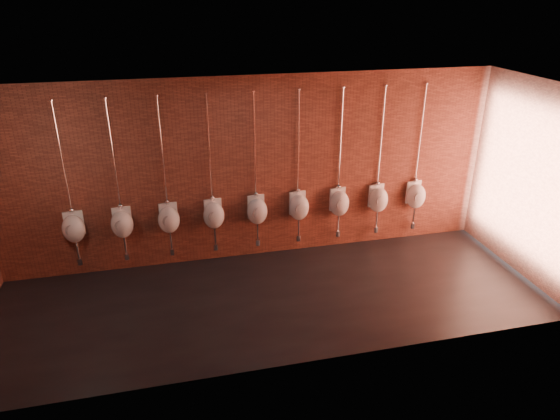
{
  "coord_description": "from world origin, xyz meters",
  "views": [
    {
      "loc": [
        -1.4,
        -6.39,
        4.46
      ],
      "look_at": [
        0.31,
        0.9,
        1.1
      ],
      "focal_mm": 32.0,
      "sensor_mm": 36.0,
      "label": 1
    }
  ],
  "objects_px": {
    "urinal_0": "(74,228)",
    "urinal_2": "(169,219)",
    "urinal_3": "(214,214)",
    "urinal_6": "(339,202)",
    "urinal_5": "(299,206)",
    "urinal_8": "(416,195)",
    "urinal_4": "(257,210)",
    "urinal_7": "(378,199)",
    "urinal_1": "(122,223)"
  },
  "relations": [
    {
      "from": "urinal_0",
      "to": "urinal_4",
      "type": "relative_size",
      "value": 1.0
    },
    {
      "from": "urinal_6",
      "to": "urinal_7",
      "type": "height_order",
      "value": "same"
    },
    {
      "from": "urinal_0",
      "to": "urinal_6",
      "type": "bearing_deg",
      "value": 0.0
    },
    {
      "from": "urinal_4",
      "to": "urinal_7",
      "type": "distance_m",
      "value": 2.25
    },
    {
      "from": "urinal_2",
      "to": "urinal_7",
      "type": "bearing_deg",
      "value": 0.0
    },
    {
      "from": "urinal_1",
      "to": "urinal_2",
      "type": "bearing_deg",
      "value": 0.0
    },
    {
      "from": "urinal_3",
      "to": "urinal_4",
      "type": "xyz_separation_m",
      "value": [
        0.75,
        0.0,
        0.0
      ]
    },
    {
      "from": "urinal_5",
      "to": "urinal_8",
      "type": "distance_m",
      "value": 2.25
    },
    {
      "from": "urinal_6",
      "to": "urinal_8",
      "type": "bearing_deg",
      "value": 0.0
    },
    {
      "from": "urinal_1",
      "to": "urinal_3",
      "type": "xyz_separation_m",
      "value": [
        1.5,
        0.0,
        0.0
      ]
    },
    {
      "from": "urinal_4",
      "to": "urinal_7",
      "type": "xyz_separation_m",
      "value": [
        2.25,
        0.0,
        0.0
      ]
    },
    {
      "from": "urinal_0",
      "to": "urinal_5",
      "type": "xyz_separation_m",
      "value": [
        3.76,
        0.0,
        0.0
      ]
    },
    {
      "from": "urinal_8",
      "to": "urinal_2",
      "type": "bearing_deg",
      "value": 180.0
    },
    {
      "from": "urinal_5",
      "to": "urinal_4",
      "type": "bearing_deg",
      "value": 180.0
    },
    {
      "from": "urinal_2",
      "to": "urinal_8",
      "type": "xyz_separation_m",
      "value": [
        4.51,
        0.0,
        0.0
      ]
    },
    {
      "from": "urinal_0",
      "to": "urinal_2",
      "type": "xyz_separation_m",
      "value": [
        1.5,
        0.0,
        0.0
      ]
    },
    {
      "from": "urinal_1",
      "to": "urinal_6",
      "type": "xyz_separation_m",
      "value": [
        3.76,
        0.0,
        0.0
      ]
    },
    {
      "from": "urinal_7",
      "to": "urinal_8",
      "type": "distance_m",
      "value": 0.75
    },
    {
      "from": "urinal_0",
      "to": "urinal_6",
      "type": "xyz_separation_m",
      "value": [
        4.51,
        0.0,
        0.0
      ]
    },
    {
      "from": "urinal_4",
      "to": "urinal_8",
      "type": "relative_size",
      "value": 1.0
    },
    {
      "from": "urinal_2",
      "to": "urinal_0",
      "type": "bearing_deg",
      "value": 180.0
    },
    {
      "from": "urinal_0",
      "to": "urinal_3",
      "type": "distance_m",
      "value": 2.25
    },
    {
      "from": "urinal_7",
      "to": "urinal_8",
      "type": "bearing_deg",
      "value": 0.0
    },
    {
      "from": "urinal_3",
      "to": "urinal_6",
      "type": "bearing_deg",
      "value": 0.0
    },
    {
      "from": "urinal_4",
      "to": "urinal_2",
      "type": "bearing_deg",
      "value": 180.0
    },
    {
      "from": "urinal_1",
      "to": "urinal_6",
      "type": "height_order",
      "value": "same"
    },
    {
      "from": "urinal_5",
      "to": "urinal_6",
      "type": "xyz_separation_m",
      "value": [
        0.75,
        0.0,
        0.0
      ]
    },
    {
      "from": "urinal_0",
      "to": "urinal_6",
      "type": "relative_size",
      "value": 1.0
    },
    {
      "from": "urinal_0",
      "to": "urinal_7",
      "type": "bearing_deg",
      "value": 0.0
    },
    {
      "from": "urinal_1",
      "to": "urinal_7",
      "type": "xyz_separation_m",
      "value": [
        4.51,
        0.0,
        0.0
      ]
    },
    {
      "from": "urinal_1",
      "to": "urinal_7",
      "type": "distance_m",
      "value": 4.51
    },
    {
      "from": "urinal_4",
      "to": "urinal_5",
      "type": "relative_size",
      "value": 1.0
    },
    {
      "from": "urinal_3",
      "to": "urinal_4",
      "type": "distance_m",
      "value": 0.75
    },
    {
      "from": "urinal_1",
      "to": "urinal_2",
      "type": "xyz_separation_m",
      "value": [
        0.75,
        0.0,
        0.0
      ]
    },
    {
      "from": "urinal_3",
      "to": "urinal_4",
      "type": "relative_size",
      "value": 1.0
    },
    {
      "from": "urinal_7",
      "to": "urinal_3",
      "type": "bearing_deg",
      "value": 180.0
    },
    {
      "from": "urinal_7",
      "to": "urinal_4",
      "type": "bearing_deg",
      "value": 180.0
    },
    {
      "from": "urinal_0",
      "to": "urinal_1",
      "type": "height_order",
      "value": "same"
    },
    {
      "from": "urinal_6",
      "to": "urinal_3",
      "type": "bearing_deg",
      "value": 180.0
    },
    {
      "from": "urinal_3",
      "to": "urinal_6",
      "type": "distance_m",
      "value": 2.25
    },
    {
      "from": "urinal_6",
      "to": "urinal_1",
      "type": "bearing_deg",
      "value": 180.0
    },
    {
      "from": "urinal_0",
      "to": "urinal_6",
      "type": "height_order",
      "value": "same"
    },
    {
      "from": "urinal_3",
      "to": "urinal_6",
      "type": "relative_size",
      "value": 1.0
    },
    {
      "from": "urinal_5",
      "to": "urinal_6",
      "type": "bearing_deg",
      "value": 0.0
    },
    {
      "from": "urinal_7",
      "to": "urinal_8",
      "type": "xyz_separation_m",
      "value": [
        0.75,
        0.0,
        0.0
      ]
    },
    {
      "from": "urinal_1",
      "to": "urinal_5",
      "type": "xyz_separation_m",
      "value": [
        3.01,
        0.0,
        0.0
      ]
    },
    {
      "from": "urinal_7",
      "to": "urinal_0",
      "type": "bearing_deg",
      "value": 180.0
    },
    {
      "from": "urinal_0",
      "to": "urinal_8",
      "type": "xyz_separation_m",
      "value": [
        6.01,
        0.0,
        0.0
      ]
    },
    {
      "from": "urinal_0",
      "to": "urinal_4",
      "type": "height_order",
      "value": "same"
    },
    {
      "from": "urinal_3",
      "to": "urinal_7",
      "type": "xyz_separation_m",
      "value": [
        3.01,
        0.0,
        0.0
      ]
    }
  ]
}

